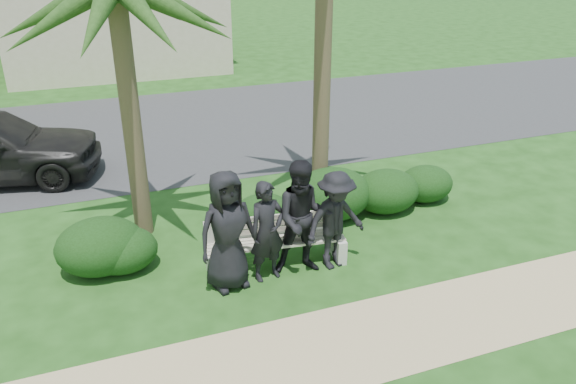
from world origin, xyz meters
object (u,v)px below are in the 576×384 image
man_a (227,231)px  man_c (304,218)px  man_b (267,232)px  man_d (335,221)px  park_bench (275,245)px

man_a → man_c: 1.21m
man_b → man_c: man_c is taller
man_a → man_d: bearing=-12.9°
man_c → man_d: (0.52, -0.06, -0.11)m
park_bench → man_c: man_c is taller
man_b → man_c: size_ratio=0.87×
man_b → man_d: size_ratio=0.99×
man_a → man_b: size_ratio=1.16×
man_c → man_d: 0.54m
man_a → man_c: bearing=-11.0°
man_a → park_bench: bearing=9.2°
man_d → man_a: bearing=167.2°
man_b → man_c: 0.61m
man_c → man_d: size_ratio=1.13×
park_bench → man_d: (0.88, -0.37, 0.47)m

